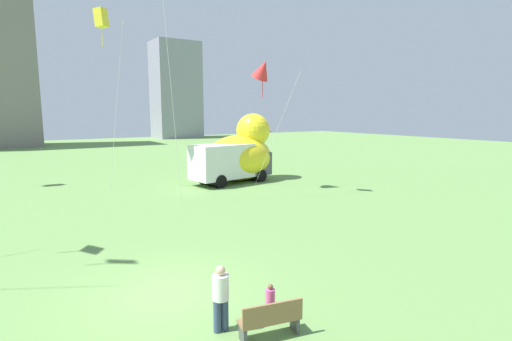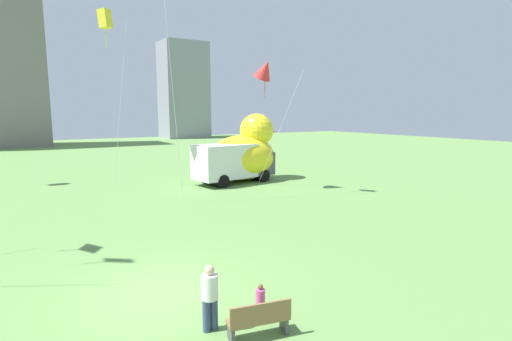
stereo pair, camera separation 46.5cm
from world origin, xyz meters
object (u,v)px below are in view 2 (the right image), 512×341
object	(u,v)px
person_child	(260,301)
box_truck	(233,163)
kite_red	(265,70)
person_adult	(210,295)
kite_yellow	(105,20)
giant_inflatable_duck	(245,152)
park_bench	(259,319)

from	to	relation	value
person_child	box_truck	world-z (taller)	box_truck
kite_red	person_child	bearing A→B (deg)	-123.07
person_child	box_truck	xyz separation A→B (m)	(8.38, 17.16, 0.92)
box_truck	person_adult	bearing A→B (deg)	-119.62
box_truck	kite_yellow	xyz separation A→B (m)	(-7.93, 1.72, 9.32)
giant_inflatable_duck	kite_red	world-z (taller)	kite_red
person_adult	kite_red	distance (m)	17.89
box_truck	giant_inflatable_duck	bearing A→B (deg)	24.43
box_truck	person_child	bearing A→B (deg)	-116.03
person_child	kite_yellow	world-z (taller)	kite_yellow
box_truck	kite_red	world-z (taller)	kite_red
person_child	kite_yellow	size ratio (longest dim) A/B	0.08
kite_red	giant_inflatable_duck	bearing A→B (deg)	76.86
box_truck	kite_red	xyz separation A→B (m)	(0.37, -3.72, 6.27)
person_adult	kite_yellow	bearing A→B (deg)	84.84
person_adult	giant_inflatable_duck	xyz separation A→B (m)	(11.00, 17.53, 1.24)
park_bench	person_child	distance (m)	0.76
giant_inflatable_duck	box_truck	world-z (taller)	giant_inflatable_duck
park_bench	person_child	xyz separation A→B (m)	(0.42, 0.63, 0.06)
kite_yellow	kite_red	bearing A→B (deg)	-33.24
kite_red	person_adult	bearing A→B (deg)	-127.14
kite_red	box_truck	bearing A→B (deg)	95.67
park_bench	kite_yellow	distance (m)	22.08
person_adult	kite_yellow	world-z (taller)	kite_yellow
person_adult	person_child	distance (m)	1.31
person_adult	person_child	world-z (taller)	person_adult
kite_yellow	person_child	bearing A→B (deg)	-91.37
box_truck	kite_yellow	distance (m)	12.36
person_adult	kite_yellow	distance (m)	21.14
giant_inflatable_duck	park_bench	bearing A→B (deg)	-118.95
park_bench	person_adult	distance (m)	1.27
person_child	person_adult	bearing A→B (deg)	167.94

